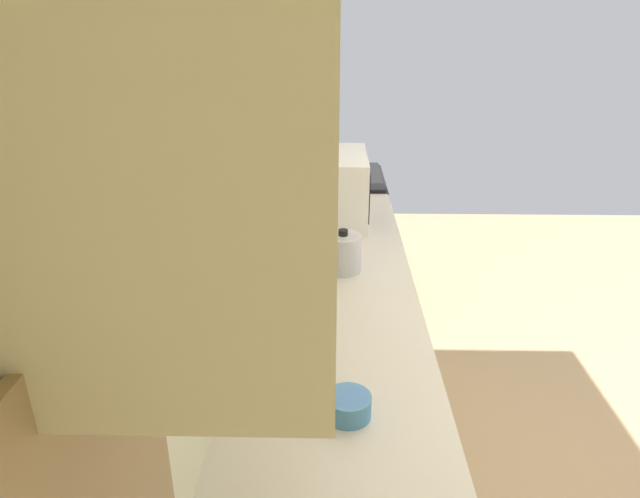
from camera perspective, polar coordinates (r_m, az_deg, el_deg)
ground_plane at (r=2.96m, az=27.96°, el=-19.91°), size 6.83×6.83×0.00m
wall_back at (r=1.98m, az=-9.47°, el=8.89°), size 4.39×0.12×2.83m
counter_run at (r=2.05m, az=1.10°, el=-21.75°), size 3.38×0.64×0.90m
upper_cabinets at (r=1.45m, az=-5.00°, el=21.69°), size 2.04×0.31×0.68m
oven_range at (r=3.74m, az=1.32°, el=0.77°), size 0.65×0.65×1.08m
microwave at (r=2.82m, az=0.90°, el=6.16°), size 0.49×0.38×0.34m
bowl at (r=1.55m, az=2.85°, el=-15.35°), size 0.12×0.12×0.06m
kettle at (r=2.30m, az=2.30°, el=-0.36°), size 0.20×0.15×0.18m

